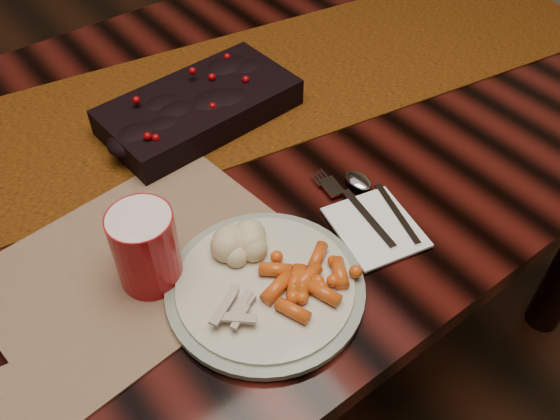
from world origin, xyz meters
TOP-DOWN VIEW (x-y plane):
  - floor at (0.00, 0.00)m, footprint 5.00×5.00m
  - dining_table at (0.00, 0.00)m, footprint 1.80×1.00m
  - table_runner at (0.05, 0.12)m, footprint 1.92×0.69m
  - centerpiece at (0.08, 0.06)m, footprint 0.35×0.20m
  - placemat_main at (-0.16, -0.16)m, footprint 0.45×0.35m
  - dinner_plate at (-0.05, -0.32)m, footprint 0.34×0.34m
  - baby_carrots at (-0.01, -0.34)m, footprint 0.14×0.12m
  - mashed_potatoes at (-0.04, -0.24)m, footprint 0.10×0.09m
  - turkey_shreds at (-0.11, -0.33)m, footprint 0.08×0.07m
  - napkin at (0.15, -0.32)m, footprint 0.14×0.16m
  - fork at (0.15, -0.28)m, footprint 0.05×0.17m
  - spoon at (0.19, -0.30)m, footprint 0.08×0.17m
  - red_cup at (-0.16, -0.20)m, footprint 0.09×0.09m

SIDE VIEW (x-z plane):
  - floor at x=0.00m, z-range 0.00..0.00m
  - dining_table at x=0.00m, z-range 0.00..0.75m
  - table_runner at x=0.05m, z-range 0.75..0.75m
  - placemat_main at x=-0.16m, z-range 0.75..0.75m
  - napkin at x=0.15m, z-range 0.75..0.76m
  - fork at x=0.15m, z-range 0.76..0.76m
  - spoon at x=0.19m, z-range 0.76..0.76m
  - dinner_plate at x=-0.05m, z-range 0.75..0.77m
  - turkey_shreds at x=-0.11m, z-range 0.77..0.79m
  - baby_carrots at x=-0.01m, z-range 0.77..0.79m
  - centerpiece at x=0.08m, z-range 0.75..0.82m
  - mashed_potatoes at x=-0.04m, z-range 0.77..0.81m
  - red_cup at x=-0.16m, z-range 0.75..0.87m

